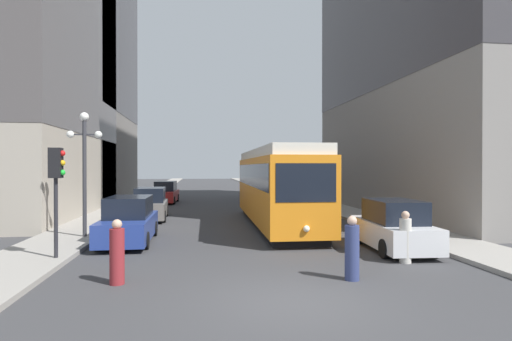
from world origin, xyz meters
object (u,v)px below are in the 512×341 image
parked_car_left_mid (166,193)px  transit_bus (279,179)px  streetcar (275,185)px  lamp_post_left_near (84,154)px  parked_car_right_far (393,227)px  pedestrian_on_sidewalk (405,239)px  traffic_light_near_left (56,173)px  pedestrian_crossing_far (352,250)px  pedestrian_crossing_near (117,254)px  parked_car_left_far (150,205)px  parked_car_left_near (129,221)px

parked_car_left_mid → transit_bus: bearing=14.4°
streetcar → lamp_post_left_near: 9.25m
parked_car_right_far → lamp_post_left_near: 12.49m
transit_bus → pedestrian_on_sidewalk: size_ratio=7.49×
streetcar → traffic_light_near_left: streetcar is taller
parked_car_right_far → pedestrian_crossing_far: (-2.93, -3.63, -0.05)m
transit_bus → traffic_light_near_left: 26.73m
transit_bus → lamp_post_left_near: 23.26m
streetcar → lamp_post_left_near: lamp_post_left_near is taller
parked_car_right_far → pedestrian_crossing_near: bearing=22.8°
transit_bus → parked_car_right_far: (-0.42, -23.58, -1.10)m
parked_car_right_far → parked_car_left_far: 14.15m
parked_car_left_mid → pedestrian_crossing_near: 24.73m
streetcar → pedestrian_on_sidewalk: (2.50, -8.86, -1.34)m
transit_bus → streetcar: bearing=-103.5°
parked_car_left_far → traffic_light_near_left: (-1.68, -10.66, 1.96)m
streetcar → pedestrian_on_sidewalk: 9.30m
parked_car_left_near → parked_car_right_far: same height
streetcar → pedestrian_on_sidewalk: bearing=-73.3°
parked_car_left_near → parked_car_right_far: (9.72, -2.91, -0.00)m
pedestrian_crossing_far → pedestrian_on_sidewalk: pedestrian_crossing_far is taller
parked_car_right_far → pedestrian_crossing_far: bearing=54.4°
transit_bus → pedestrian_crossing_far: 27.44m
pedestrian_on_sidewalk → streetcar: bearing=-126.2°
parked_car_right_far → traffic_light_near_left: traffic_light_near_left is taller
pedestrian_crossing_near → traffic_light_near_left: 4.19m
parked_car_left_near → parked_car_left_mid: same height
streetcar → pedestrian_crossing_near: size_ratio=8.09×
parked_car_left_mid → traffic_light_near_left: bearing=-91.4°
lamp_post_left_near → pedestrian_crossing_near: bearing=-69.6°
parked_car_left_near → parked_car_left_mid: (0.00, 18.63, -0.00)m
parked_car_left_far → traffic_light_near_left: traffic_light_near_left is taller
parked_car_left_mid → parked_car_left_far: (-0.00, -11.25, -0.00)m
pedestrian_crossing_far → lamp_post_left_near: lamp_post_left_near is taller
parked_car_left_far → pedestrian_on_sidewalk: parked_car_left_far is taller
streetcar → parked_car_left_near: (-6.67, -4.00, -1.26)m
streetcar → pedestrian_crossing_far: (0.12, -10.54, -1.31)m
pedestrian_crossing_far → lamp_post_left_near: bearing=110.8°
parked_car_left_near → pedestrian_on_sidewalk: size_ratio=2.99×
parked_car_left_far → pedestrian_crossing_near: 13.49m
parked_car_left_mid → pedestrian_crossing_far: bearing=-71.9°
pedestrian_on_sidewalk → parked_car_right_far: bearing=-157.8°
pedestrian_on_sidewalk → lamp_post_left_near: bearing=-79.2°
streetcar → pedestrian_crossing_far: bearing=-88.4°
parked_car_right_far → traffic_light_near_left: size_ratio=1.29×
parked_car_left_mid → parked_car_right_far: size_ratio=1.09×
pedestrian_on_sidewalk → parked_car_left_far: bearing=-105.1°
parked_car_left_near → pedestrian_crossing_far: 9.42m
streetcar → pedestrian_crossing_far: 10.62m
transit_bus → pedestrian_crossing_far: (-3.36, -27.21, -1.15)m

